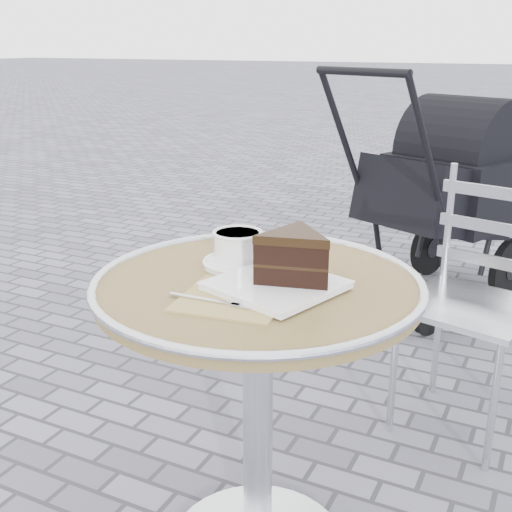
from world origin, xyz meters
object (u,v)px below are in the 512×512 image
at_px(cafe_table, 258,349).
at_px(cake_plate_set, 289,263).
at_px(baby_stroller, 445,199).
at_px(cappuccino_set, 238,251).
at_px(bistro_chair, 484,273).

relative_size(cafe_table, cake_plate_set, 2.15).
bearing_deg(baby_stroller, cappuccino_set, -71.13).
bearing_deg(bistro_chair, cappuccino_set, -105.62).
height_order(cappuccino_set, baby_stroller, baby_stroller).
bearing_deg(cafe_table, cake_plate_set, -11.84).
bearing_deg(cappuccino_set, baby_stroller, 97.24).
bearing_deg(cappuccino_set, cafe_table, -27.91).
bearing_deg(cafe_table, bistro_chair, 67.01).
bearing_deg(cake_plate_set, bistro_chair, 89.12).
bearing_deg(bistro_chair, cafe_table, -99.25).
relative_size(cappuccino_set, baby_stroller, 0.14).
relative_size(cafe_table, baby_stroller, 0.62).
distance_m(cafe_table, baby_stroller, 1.93).
relative_size(bistro_chair, baby_stroller, 0.71).
height_order(cafe_table, bistro_chair, bistro_chair).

